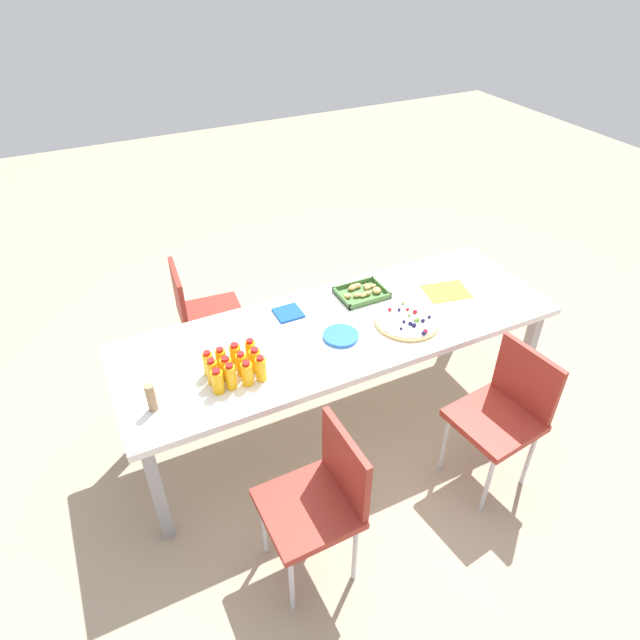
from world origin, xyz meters
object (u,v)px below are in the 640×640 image
at_px(juice_bottle_10, 235,355).
at_px(party_table, 340,335).
at_px(paper_folder, 446,291).
at_px(juice_bottle_2, 247,374).
at_px(cardboard_tube, 151,398).
at_px(juice_bottle_5, 227,369).
at_px(juice_bottle_11, 251,351).
at_px(chair_near_right, 505,408).
at_px(juice_bottle_1, 231,377).
at_px(juice_bottle_8, 208,364).
at_px(napkin_stack, 288,313).
at_px(juice_bottle_3, 261,369).
at_px(juice_bottle_6, 242,364).
at_px(juice_bottle_9, 221,360).
at_px(snack_tray, 362,292).
at_px(chair_near_left, 321,495).
at_px(fruit_pizza, 407,321).
at_px(juice_bottle_7, 255,360).
at_px(chair_far_left, 201,311).
at_px(plate_stack, 341,336).
at_px(juice_bottle_0, 218,382).
at_px(juice_bottle_4, 213,372).

bearing_deg(juice_bottle_10, party_table, 4.77).
bearing_deg(paper_folder, juice_bottle_2, -170.25).
bearing_deg(paper_folder, cardboard_tube, -173.56).
distance_m(juice_bottle_5, cardboard_tube, 0.38).
bearing_deg(juice_bottle_11, chair_near_right, -31.20).
xyz_separation_m(juice_bottle_1, juice_bottle_8, (-0.07, 0.14, -0.00)).
distance_m(juice_bottle_5, napkin_stack, 0.61).
bearing_deg(cardboard_tube, juice_bottle_3, -3.19).
distance_m(juice_bottle_8, paper_folder, 1.51).
relative_size(chair_near_right, juice_bottle_1, 5.66).
bearing_deg(juice_bottle_3, juice_bottle_6, 132.34).
xyz_separation_m(party_table, juice_bottle_9, (-0.70, -0.05, 0.12)).
bearing_deg(snack_tray, chair_near_left, -127.18).
xyz_separation_m(juice_bottle_3, juice_bottle_5, (-0.15, 0.08, -0.00)).
relative_size(juice_bottle_2, snack_tray, 0.48).
height_order(party_table, juice_bottle_9, juice_bottle_9).
relative_size(juice_bottle_5, fruit_pizza, 0.37).
height_order(fruit_pizza, napkin_stack, fruit_pizza).
bearing_deg(cardboard_tube, juice_bottle_7, 5.19).
xyz_separation_m(juice_bottle_5, juice_bottle_9, (-0.00, 0.08, -0.00)).
bearing_deg(juice_bottle_3, juice_bottle_5, 152.98).
distance_m(juice_bottle_7, juice_bottle_8, 0.23).
distance_m(juice_bottle_3, juice_bottle_8, 0.27).
height_order(chair_near_right, chair_far_left, same).
bearing_deg(napkin_stack, juice_bottle_9, -149.48).
height_order(juice_bottle_3, fruit_pizza, juice_bottle_3).
relative_size(snack_tray, paper_folder, 1.10).
height_order(chair_near_right, juice_bottle_7, juice_bottle_7).
bearing_deg(paper_folder, juice_bottle_1, -171.10).
height_order(juice_bottle_7, fruit_pizza, juice_bottle_7).
height_order(juice_bottle_5, juice_bottle_11, juice_bottle_11).
xyz_separation_m(juice_bottle_3, snack_tray, (0.81, 0.44, -0.05)).
height_order(juice_bottle_9, snack_tray, juice_bottle_9).
bearing_deg(juice_bottle_2, juice_bottle_11, 63.82).
bearing_deg(chair_near_right, paper_folder, -18.22).
bearing_deg(plate_stack, chair_near_left, -123.36).
xyz_separation_m(chair_far_left, juice_bottle_1, (-0.11, -1.01, 0.29)).
relative_size(chair_far_left, juice_bottle_9, 6.26).
xyz_separation_m(chair_near_right, juice_bottle_11, (-1.13, 0.69, 0.29)).
distance_m(fruit_pizza, snack_tray, 0.37).
bearing_deg(snack_tray, juice_bottle_0, -157.46).
bearing_deg(juice_bottle_0, chair_far_left, 80.32).
height_order(juice_bottle_0, juice_bottle_6, juice_bottle_0).
relative_size(juice_bottle_0, juice_bottle_11, 1.01).
distance_m(fruit_pizza, plate_stack, 0.40).
relative_size(chair_near_right, juice_bottle_8, 5.92).
height_order(chair_far_left, juice_bottle_4, juice_bottle_4).
height_order(juice_bottle_7, juice_bottle_8, juice_bottle_8).
distance_m(snack_tray, plate_stack, 0.44).
height_order(fruit_pizza, plate_stack, fruit_pizza).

